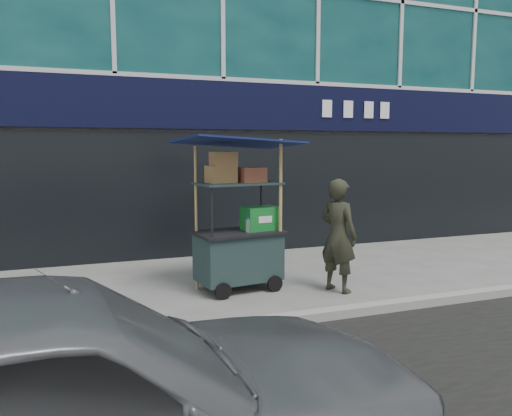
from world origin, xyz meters
name	(u,v)px	position (x,y,z in m)	size (l,w,h in m)	color
ground	(313,315)	(0.00, 0.00, 0.00)	(80.00, 80.00, 0.00)	slate
curb	(321,315)	(0.00, -0.20, 0.06)	(80.00, 0.18, 0.12)	gray
vendor_cart	(240,237)	(-0.50, 1.42, 0.80)	(1.83, 1.40, 2.27)	#192B2B
vendor_man	(338,235)	(0.82, 0.83, 0.83)	(0.60, 0.40, 1.66)	#282A1E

